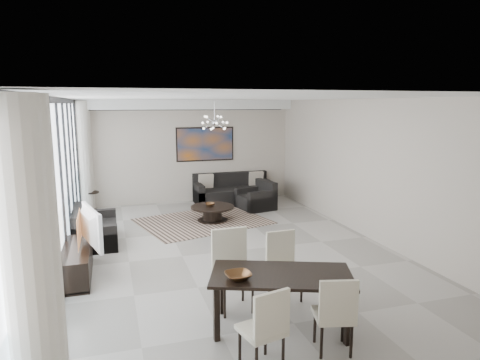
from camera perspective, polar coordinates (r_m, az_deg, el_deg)
name	(u,v)px	position (r m, az deg, el deg)	size (l,w,h in m)	color
room_shell	(255,176)	(8.11, 2.00, 0.58)	(6.00, 9.00, 2.90)	#A8A39B
window_wall	(67,184)	(7.70, -22.03, -0.55)	(0.37, 8.95, 2.90)	white
soffit	(188,105)	(12.05, -6.92, 9.94)	(5.98, 0.40, 0.26)	white
painting	(205,144)	(12.37, -4.66, 4.78)	(1.68, 0.04, 0.98)	#AC5817
chandelier	(215,123)	(10.36, -3.41, 7.65)	(0.66, 0.66, 0.71)	silver
rug	(203,221)	(10.38, -4.96, -5.50)	(2.86, 2.20, 0.01)	black
coffee_table	(212,213)	(10.37, -3.70, -4.35)	(1.04, 1.04, 0.37)	black
bowl_coffee	(210,204)	(10.35, -4.02, -3.27)	(0.23, 0.23, 0.07)	brown
sofa_main	(233,192)	(12.37, -0.92, -1.63)	(2.23, 0.91, 0.81)	black
loveseat	(94,231)	(9.20, -18.94, -6.50)	(0.83, 1.47, 0.74)	black
armchair	(257,199)	(11.54, 2.26, -2.59)	(1.00, 1.04, 0.74)	black
side_table	(92,198)	(11.97, -19.12, -2.28)	(0.37, 0.37, 0.51)	black
tv_console	(77,262)	(7.59, -20.94, -10.21)	(0.44, 1.56, 0.49)	black
television	(85,228)	(7.42, -19.97, -6.01)	(1.12, 0.15, 0.64)	gray
dining_table	(281,280)	(5.47, 5.53, -13.18)	(1.93, 1.43, 0.72)	black
dining_chair_sw	(266,325)	(4.70, 3.51, -18.69)	(0.52, 0.52, 0.93)	beige
dining_chair_se	(336,311)	(5.08, 12.64, -16.62)	(0.52, 0.52, 0.93)	beige
dining_chair_nw	(232,263)	(6.00, -1.12, -10.98)	(0.52, 0.52, 1.10)	beige
dining_chair_ne	(283,260)	(6.35, 5.75, -10.57)	(0.46, 0.46, 0.97)	beige
bowl_dining	(238,276)	(5.25, -0.24, -12.66)	(0.31, 0.31, 0.08)	brown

